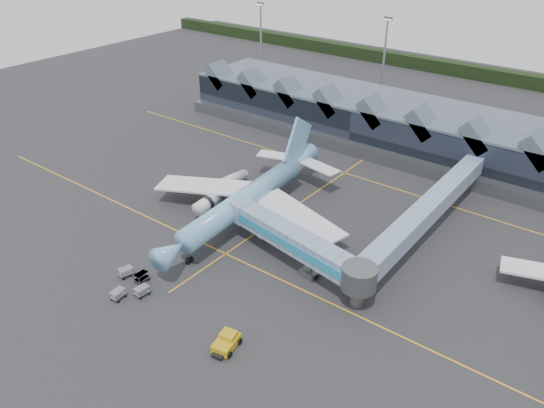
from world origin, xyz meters
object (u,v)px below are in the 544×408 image
Objects in this scene: main_airliner at (250,197)px; fuel_truck at (230,182)px; jet_bridge at (305,248)px; pushback_tug at (226,342)px.

main_airliner is 4.90× the size of fuel_truck.
jet_bridge reaches higher than pushback_tug.
main_airliner is 9.52× the size of pushback_tug.
main_airliner is 1.56× the size of jet_bridge.
main_airliner is at bearing 112.83° from pushback_tug.
main_airliner is 11.41m from fuel_truck.
jet_bridge is at bearing -28.42° from main_airliner.
fuel_truck is 1.94× the size of pushback_tug.
main_airliner is at bearing 165.67° from jet_bridge.
jet_bridge is 18.78m from pushback_tug.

